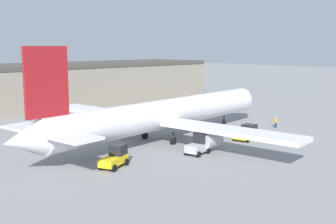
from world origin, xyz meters
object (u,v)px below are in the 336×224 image
Objects in this scene: ground_crew_worker at (276,122)px; pushback_tug at (115,157)px; airplane at (163,115)px; baggage_tug at (199,145)px; belt_loader_truck at (247,133)px.

pushback_tug reaches higher than ground_crew_worker.
airplane is 25.37× the size of ground_crew_worker.
baggage_tug is at bearing -73.08° from ground_crew_worker.
baggage_tug is (-1.73, -7.64, -2.31)m from airplane.
belt_loader_truck is at bearing -6.73° from baggage_tug.
ground_crew_worker is at bearing -23.18° from airplane.
ground_crew_worker is 0.47× the size of belt_loader_truck.
baggage_tug reaches higher than ground_crew_worker.
airplane is 11.93× the size of belt_loader_truck.
airplane reaches higher than belt_loader_truck.
baggage_tug is 10.11m from pushback_tug.
pushback_tug reaches higher than belt_loader_truck.
airplane is at bearing 67.55° from baggage_tug.
ground_crew_worker is 0.56× the size of baggage_tug.
baggage_tug is at bearing -36.22° from pushback_tug.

